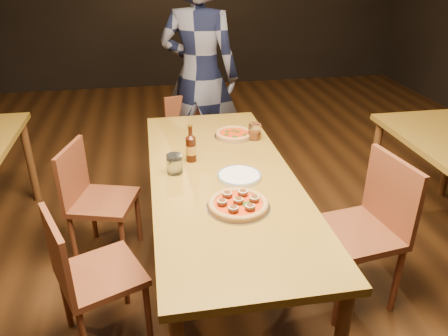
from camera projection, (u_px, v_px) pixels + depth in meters
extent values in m
plane|color=black|center=(223.00, 279.00, 2.79)|extent=(9.00, 9.00, 0.00)
cube|color=brown|center=(222.00, 178.00, 2.46)|extent=(0.80, 2.00, 0.04)
cylinder|color=brown|center=(159.00, 168.00, 3.41)|extent=(0.06, 0.06, 0.71)
cylinder|color=brown|center=(244.00, 162.00, 3.51)|extent=(0.06, 0.06, 0.71)
cylinder|color=brown|center=(30.00, 162.00, 3.51)|extent=(0.06, 0.06, 0.71)
cylinder|color=brown|center=(374.00, 163.00, 3.50)|extent=(0.06, 0.06, 0.71)
cylinder|color=#B7B7BF|center=(238.00, 207.00, 2.15)|extent=(0.32, 0.32, 0.01)
cylinder|color=tan|center=(238.00, 205.00, 2.14)|extent=(0.29, 0.29, 0.02)
torus|color=tan|center=(238.00, 204.00, 2.14)|extent=(0.30, 0.30, 0.03)
cylinder|color=#B5320A|center=(238.00, 203.00, 2.14)|extent=(0.23, 0.23, 0.00)
cylinder|color=#B7B7BF|center=(234.00, 136.00, 2.96)|extent=(0.26, 0.26, 0.01)
cylinder|color=tan|center=(234.00, 134.00, 2.96)|extent=(0.24, 0.24, 0.02)
torus|color=tan|center=(234.00, 133.00, 2.95)|extent=(0.25, 0.25, 0.03)
cylinder|color=#B5320A|center=(234.00, 133.00, 2.95)|extent=(0.19, 0.19, 0.00)
cylinder|color=white|center=(239.00, 176.00, 2.42)|extent=(0.24, 0.24, 0.02)
cylinder|color=black|center=(191.00, 150.00, 2.59)|extent=(0.06, 0.06, 0.15)
cylinder|color=black|center=(190.00, 132.00, 2.54)|extent=(0.02, 0.02, 0.07)
cylinder|color=#BE852D|center=(191.00, 150.00, 2.59)|extent=(0.06, 0.06, 0.06)
cylinder|color=white|center=(174.00, 164.00, 2.46)|extent=(0.09, 0.09, 0.11)
cylinder|color=#934010|center=(255.00, 131.00, 2.90)|extent=(0.08, 0.08, 0.11)
imported|color=black|center=(200.00, 77.00, 3.70)|extent=(0.79, 0.66, 1.84)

